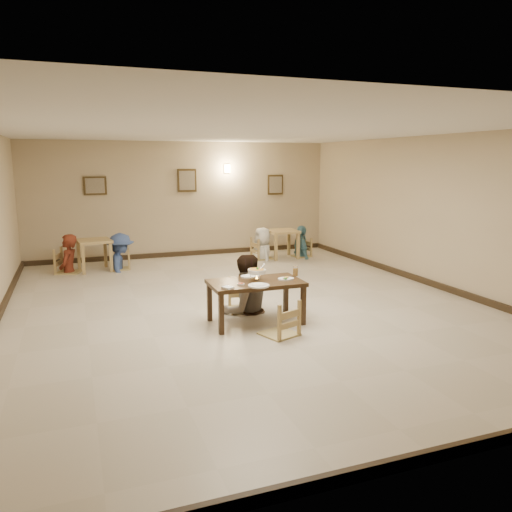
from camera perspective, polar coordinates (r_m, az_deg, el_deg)
name	(u,v)px	position (r m, az deg, el deg)	size (l,w,h in m)	color
floor	(246,305)	(8.83, -1.20, -5.59)	(10.00, 10.00, 0.00)	#BFB29D
ceiling	(245,130)	(8.49, -1.28, 14.24)	(10.00, 10.00, 0.00)	silver
wall_back	(183,200)	(13.33, -8.30, 6.40)	(10.00, 10.00, 0.00)	tan
wall_front	(453,289)	(4.20, 21.63, -3.52)	(10.00, 10.00, 0.00)	tan
wall_right	(436,212)	(10.52, 19.90, 4.75)	(10.00, 10.00, 0.00)	tan
baseboard_back	(185,254)	(13.49, -8.11, 0.28)	(8.00, 0.06, 0.12)	black
baseboard_front	(438,454)	(4.76, 20.11, -20.50)	(8.00, 0.06, 0.12)	black
baseboard_right	(430,283)	(10.73, 19.29, -2.92)	(0.06, 10.00, 0.12)	black
picture_a	(95,186)	(12.99, -17.92, 7.65)	(0.55, 0.04, 0.45)	#362811
picture_b	(187,180)	(13.29, -7.89, 8.55)	(0.50, 0.04, 0.60)	#362811
picture_c	(275,185)	(14.04, 2.24, 8.14)	(0.45, 0.04, 0.55)	#362811
wall_sconce	(227,169)	(13.56, -3.32, 9.94)	(0.16, 0.05, 0.22)	#FFD88C
main_table	(256,286)	(7.71, -0.03, -3.46)	(1.43, 0.82, 0.67)	#362312
chair_far	(243,281)	(8.40, -1.49, -2.87)	(0.48, 0.48, 1.01)	tan
chair_near	(279,302)	(7.21, 2.68, -5.24)	(0.47, 0.47, 1.00)	tan
main_diner	(244,255)	(8.26, -1.33, 0.16)	(0.94, 0.73, 1.93)	gray
curry_warmer	(257,271)	(7.70, 0.09, -1.77)	(0.31, 0.28, 0.25)	silver
rice_plate_far	(250,276)	(7.96, -0.68, -2.31)	(0.31, 0.31, 0.07)	white
rice_plate_near	(259,285)	(7.36, 0.31, -3.38)	(0.32, 0.32, 0.07)	white
fried_plate	(286,278)	(7.80, 3.44, -2.57)	(0.26, 0.26, 0.06)	white
chili_dish	(241,284)	(7.47, -1.76, -3.21)	(0.11, 0.11, 0.02)	white
napkin_cutlery	(228,288)	(7.26, -3.24, -3.62)	(0.20, 0.25, 0.03)	white
drink_glass	(295,271)	(8.05, 4.53, -1.75)	(0.08, 0.08, 0.16)	white
bg_table_left	(94,245)	(12.02, -18.02, 1.15)	(0.82, 0.82, 0.73)	tan
bg_table_right	(283,235)	(13.01, 3.06, 2.38)	(0.75, 0.75, 0.73)	tan
bg_chair_ll	(68,250)	(12.00, -20.73, 0.67)	(0.50, 0.50, 1.06)	tan
bg_chair_lr	(120,251)	(12.05, -15.25, 0.56)	(0.41, 0.41, 0.87)	tan
bg_chair_rl	(263,239)	(12.86, 0.75, 1.96)	(0.49, 0.49, 1.04)	tan
bg_chair_rr	(301,239)	(13.25, 5.20, 1.96)	(0.44, 0.44, 0.94)	tan
bg_diner_a	(67,234)	(11.95, -20.84, 2.32)	(0.64, 0.42, 1.76)	maroon
bg_diner_b	(119,233)	(11.99, -15.34, 2.52)	(1.10, 0.63, 1.70)	#3B5288
bg_diner_c	(263,228)	(12.82, 0.76, 3.28)	(0.80, 0.52, 1.64)	silver
bg_diner_d	(302,226)	(13.20, 5.22, 3.49)	(0.97, 0.40, 1.66)	teal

